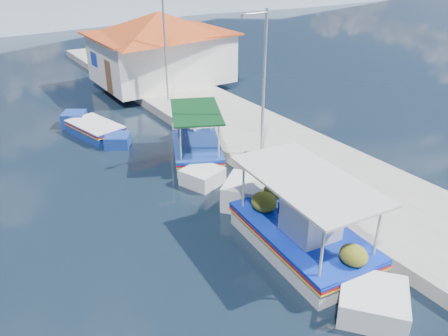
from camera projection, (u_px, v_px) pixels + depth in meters
ground at (191, 215)px, 16.04m from camera, size 160.00×160.00×0.00m
quay at (234, 125)px, 23.31m from camera, size 5.00×44.00×0.50m
bollards at (207, 131)px, 21.55m from camera, size 0.20×17.20×0.30m
main_caique at (300, 234)px, 14.04m from camera, size 2.94×8.58×2.83m
caique_green_canopy at (195, 151)px, 20.12m from camera, size 3.78×6.15×2.53m
caique_blue_hull at (95, 130)px, 22.64m from camera, size 2.47×5.35×0.98m
harbor_building at (161, 46)px, 29.10m from camera, size 10.49×10.49×4.40m
lamp_post_near at (262, 78)px, 18.02m from camera, size 1.21×0.14×6.00m
lamp_post_far at (163, 41)px, 24.79m from camera, size 1.21×0.14×6.00m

